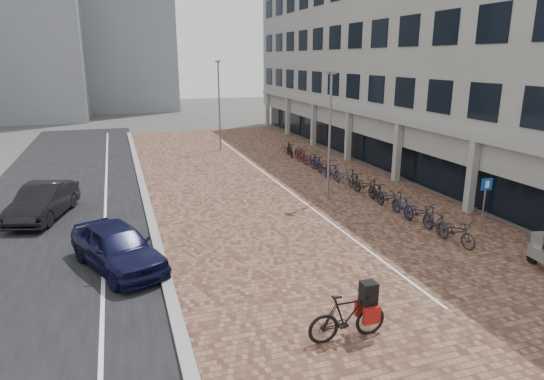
{
  "coord_description": "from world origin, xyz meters",
  "views": [
    {
      "loc": [
        -6.2,
        -12.7,
        6.84
      ],
      "look_at": [
        0.0,
        6.0,
        1.3
      ],
      "focal_mm": 31.17,
      "sensor_mm": 36.0,
      "label": 1
    }
  ],
  "objects_px": {
    "parking_sign": "(485,197)",
    "car_navy": "(117,247)",
    "hero_bike": "(348,316)",
    "car_dark": "(43,201)"
  },
  "relations": [
    {
      "from": "car_navy",
      "to": "car_dark",
      "type": "distance_m",
      "value": 7.12
    },
    {
      "from": "car_navy",
      "to": "hero_bike",
      "type": "bearing_deg",
      "value": -71.95
    },
    {
      "from": "car_dark",
      "to": "hero_bike",
      "type": "distance_m",
      "value": 15.15
    },
    {
      "from": "parking_sign",
      "to": "car_navy",
      "type": "bearing_deg",
      "value": -178.01
    },
    {
      "from": "car_dark",
      "to": "hero_bike",
      "type": "xyz_separation_m",
      "value": [
        8.38,
        -12.62,
        -0.1
      ]
    },
    {
      "from": "car_navy",
      "to": "car_dark",
      "type": "bearing_deg",
      "value": 92.06
    },
    {
      "from": "hero_bike",
      "to": "parking_sign",
      "type": "relative_size",
      "value": 0.93
    },
    {
      "from": "car_navy",
      "to": "parking_sign",
      "type": "relative_size",
      "value": 2.02
    },
    {
      "from": "car_dark",
      "to": "parking_sign",
      "type": "relative_size",
      "value": 2.04
    },
    {
      "from": "hero_bike",
      "to": "parking_sign",
      "type": "distance_m",
      "value": 10.06
    }
  ]
}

